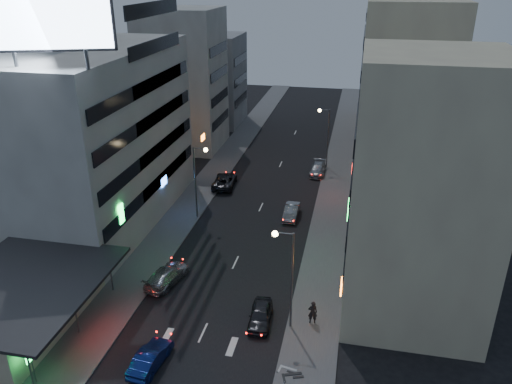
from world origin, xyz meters
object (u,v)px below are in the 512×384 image
(scooter_silver_b, at_px, (298,363))
(parked_car_right_far, at_px, (318,169))
(parked_car_right_mid, at_px, (291,212))
(road_car_silver, at_px, (167,275))
(road_car_blue, at_px, (151,358))
(person, at_px, (313,312))
(scooter_black_b, at_px, (302,365))
(parked_car_right_near, at_px, (260,315))
(parked_car_left, at_px, (225,181))

(scooter_silver_b, bearing_deg, parked_car_right_far, 13.74)
(parked_car_right_mid, height_order, road_car_silver, road_car_silver)
(road_car_silver, bearing_deg, parked_car_right_mid, -109.17)
(parked_car_right_far, height_order, road_car_blue, road_car_blue)
(parked_car_right_mid, distance_m, person, 17.95)
(scooter_black_b, bearing_deg, parked_car_right_near, 18.64)
(parked_car_right_mid, relative_size, person, 2.17)
(parked_car_right_mid, bearing_deg, scooter_silver_b, -80.55)
(person, bearing_deg, parked_car_right_far, -97.41)
(road_car_blue, xyz_separation_m, road_car_silver, (-2.57, 9.66, 0.04))
(person, xyz_separation_m, scooter_silver_b, (-0.43, -5.12, -0.41))
(parked_car_right_far, relative_size, scooter_black_b, 2.32)
(road_car_silver, distance_m, person, 13.22)
(road_car_silver, relative_size, scooter_silver_b, 2.80)
(road_car_blue, bearing_deg, parked_car_right_mid, -98.54)
(road_car_silver, bearing_deg, parked_car_right_near, 170.04)
(road_car_silver, bearing_deg, scooter_silver_b, 158.91)
(parked_car_left, height_order, person, person)
(road_car_blue, distance_m, scooter_silver_b, 10.00)
(parked_car_left, xyz_separation_m, scooter_black_b, (13.33, -29.46, -0.02))
(parked_car_right_far, xyz_separation_m, road_car_silver, (-10.38, -27.73, 0.05))
(parked_car_right_near, distance_m, scooter_silver_b, 5.67)
(parked_car_left, bearing_deg, road_car_silver, 87.06)
(scooter_black_b, bearing_deg, road_car_blue, 77.54)
(parked_car_left, bearing_deg, parked_car_right_far, -153.98)
(parked_car_right_near, xyz_separation_m, road_car_blue, (-6.40, -6.05, 0.00))
(parked_car_right_near, xyz_separation_m, parked_car_right_mid, (-0.22, 18.11, -0.01))
(parked_car_right_near, xyz_separation_m, parked_car_right_far, (1.41, 31.33, -0.01))
(scooter_silver_b, bearing_deg, parked_car_left, 34.41)
(road_car_blue, bearing_deg, person, -141.18)
(parked_car_right_mid, height_order, parked_car_right_far, parked_car_right_mid)
(parked_car_right_near, xyz_separation_m, scooter_black_b, (3.76, -4.61, 0.05))
(parked_car_left, xyz_separation_m, scooter_silver_b, (13.04, -29.33, -0.09))
(road_car_blue, relative_size, scooter_silver_b, 2.34)
(parked_car_right_far, bearing_deg, parked_car_left, -149.04)
(parked_car_right_mid, height_order, person, person)
(road_car_blue, height_order, person, person)
(parked_car_left, height_order, scooter_silver_b, parked_car_left)
(scooter_silver_b, bearing_deg, scooter_black_b, -103.78)
(person, bearing_deg, parked_car_right_mid, -88.78)
(road_car_silver, height_order, scooter_silver_b, road_car_silver)
(person, distance_m, scooter_black_b, 5.27)
(parked_car_right_mid, relative_size, scooter_silver_b, 2.32)
(parked_car_right_near, bearing_deg, person, 5.45)
(parked_car_right_far, xyz_separation_m, road_car_blue, (-7.81, -37.39, 0.01))
(parked_car_right_far, bearing_deg, scooter_black_b, -85.87)
(parked_car_left, bearing_deg, person, 114.55)
(parked_car_right_mid, height_order, road_car_blue, road_car_blue)
(parked_car_right_mid, relative_size, road_car_silver, 0.83)
(parked_car_right_near, distance_m, parked_car_right_far, 31.37)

